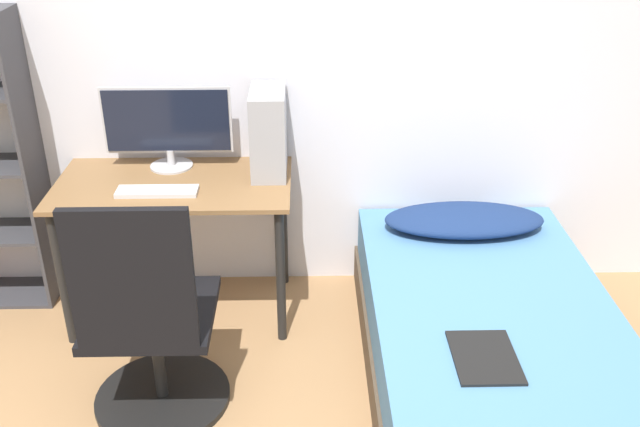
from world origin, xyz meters
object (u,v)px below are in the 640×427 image
monitor (167,125)px  pc_tower (269,132)px  office_chair (151,336)px  keyboard (157,191)px  bed (490,348)px

monitor → pc_tower: (0.49, -0.07, -0.02)m
office_chair → pc_tower: 1.12m
pc_tower → office_chair: bearing=-117.4°
office_chair → pc_tower: size_ratio=2.54×
keyboard → pc_tower: bearing=25.5°
bed → pc_tower: size_ratio=4.60×
keyboard → bed: bearing=-19.2°
bed → keyboard: bearing=160.8°
bed → keyboard: size_ratio=5.09×
keyboard → pc_tower: size_ratio=0.90×
bed → monitor: 1.83m
bed → pc_tower: (-0.97, 0.76, 0.72)m
bed → monitor: (-1.46, 0.82, 0.73)m
office_chair → bed: office_chair is taller
monitor → pc_tower: bearing=-8.0°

